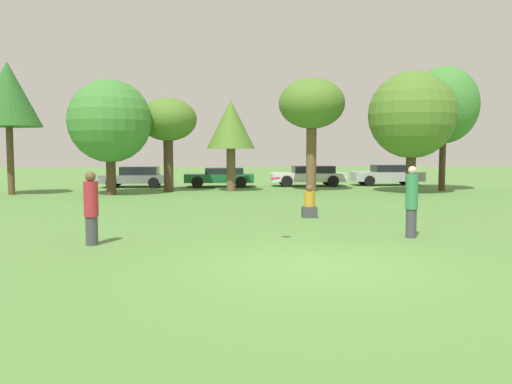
% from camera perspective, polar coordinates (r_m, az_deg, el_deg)
% --- Properties ---
extents(ground_plane, '(120.00, 120.00, 0.00)m').
position_cam_1_polar(ground_plane, '(10.25, 6.69, -8.01)').
color(ground_plane, '#54843D').
extents(person_thrower, '(0.33, 0.33, 1.74)m').
position_cam_1_polar(person_thrower, '(12.83, -17.52, -1.64)').
color(person_thrower, '#3F3F47').
rests_on(person_thrower, ground).
extents(person_catcher, '(0.31, 0.31, 1.83)m').
position_cam_1_polar(person_catcher, '(13.85, 16.60, -0.98)').
color(person_catcher, '#3F3F47').
rests_on(person_catcher, ground).
extents(frisbee, '(0.23, 0.23, 0.10)m').
position_cam_1_polar(frisbee, '(12.46, 2.11, 1.49)').
color(frisbee, '#F21E72').
extents(bystander_sitting, '(0.47, 0.40, 1.08)m').
position_cam_1_polar(bystander_sitting, '(17.39, 5.84, -1.36)').
color(bystander_sitting, '#3F3F47').
rests_on(bystander_sitting, ground).
extents(tree_0, '(3.18, 3.18, 6.57)m').
position_cam_1_polar(tree_0, '(28.84, -25.41, 9.55)').
color(tree_0, brown).
rests_on(tree_0, ground).
extents(tree_1, '(4.09, 4.09, 5.70)m').
position_cam_1_polar(tree_1, '(27.00, -15.64, 7.42)').
color(tree_1, '#473323').
rests_on(tree_1, ground).
extents(tree_2, '(3.06, 3.06, 4.99)m').
position_cam_1_polar(tree_2, '(28.33, -9.58, 7.64)').
color(tree_2, '#473323').
rests_on(tree_2, ground).
extents(tree_3, '(2.62, 2.62, 4.93)m').
position_cam_1_polar(tree_3, '(28.47, -2.76, 7.24)').
color(tree_3, brown).
rests_on(tree_3, ground).
extents(tree_4, '(3.53, 3.53, 6.05)m').
position_cam_1_polar(tree_4, '(28.40, 6.09, 9.39)').
color(tree_4, brown).
rests_on(tree_4, ground).
extents(tree_5, '(4.45, 4.45, 6.25)m').
position_cam_1_polar(tree_5, '(28.22, 16.63, 8.02)').
color(tree_5, '#473323').
rests_on(tree_5, ground).
extents(tree_6, '(3.71, 3.71, 6.76)m').
position_cam_1_polar(tree_6, '(30.66, 19.79, 8.85)').
color(tree_6, '#473323').
rests_on(tree_6, ground).
extents(parked_car_grey, '(3.99, 2.10, 1.24)m').
position_cam_1_polar(parked_car_grey, '(32.32, -12.90, 1.67)').
color(parked_car_grey, slate).
rests_on(parked_car_grey, ground).
extents(parked_car_green, '(4.16, 2.03, 1.16)m').
position_cam_1_polar(parked_car_green, '(31.72, -3.91, 1.70)').
color(parked_car_green, '#196633').
rests_on(parked_car_green, ground).
extents(parked_car_white, '(4.57, 1.99, 1.25)m').
position_cam_1_polar(parked_car_white, '(32.54, 5.81, 1.84)').
color(parked_car_white, silver).
rests_on(parked_car_white, ground).
extents(parked_car_silver, '(4.43, 1.91, 1.29)m').
position_cam_1_polar(parked_car_silver, '(34.18, 14.22, 1.86)').
color(parked_car_silver, '#B2B2B7').
rests_on(parked_car_silver, ground).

